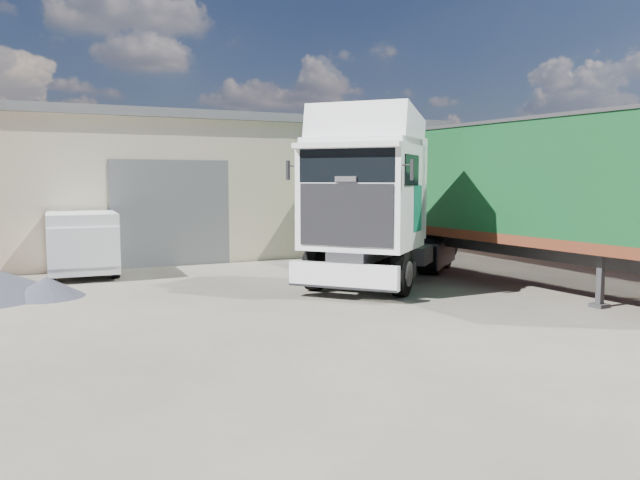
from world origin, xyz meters
name	(u,v)px	position (x,y,z in m)	size (l,w,h in m)	color
ground	(368,321)	(0.00, 0.00, 0.00)	(120.00, 120.00, 0.00)	#292621
warehouse	(38,186)	(-6.00, 16.00, 2.66)	(30.60, 12.60, 5.42)	beige
brick_boundary_wall	(558,225)	(11.50, 6.00, 1.25)	(0.35, 26.00, 2.50)	#964226
tractor_unit	(373,212)	(2.30, 3.80, 2.06)	(7.16, 6.88, 4.91)	black
box_trailer	(494,186)	(6.21, 3.40, 2.76)	(3.95, 13.82, 4.54)	#2D2D30
panel_van	(81,241)	(-4.92, 9.60, 1.01)	(2.14, 4.87, 1.96)	black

